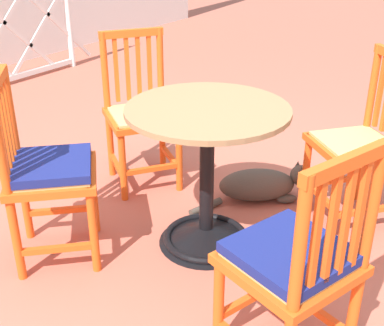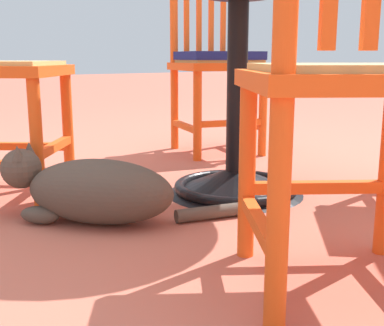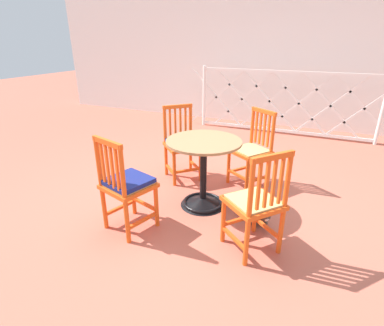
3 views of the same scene
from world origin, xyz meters
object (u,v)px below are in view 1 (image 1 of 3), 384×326
(cafe_table, at_px, (206,193))
(orange_chair_facing_out, at_px, (47,173))
(orange_chair_tucked_in, at_px, (360,145))
(orange_chair_by_planter, at_px, (141,115))
(tabby_cat, at_px, (264,185))
(orange_chair_near_fence, at_px, (294,264))

(cafe_table, relative_size, orange_chair_facing_out, 0.83)
(cafe_table, height_order, orange_chair_tucked_in, orange_chair_tucked_in)
(orange_chair_tucked_in, distance_m, orange_chair_by_planter, 1.25)
(orange_chair_tucked_in, relative_size, orange_chair_by_planter, 1.00)
(orange_chair_by_planter, relative_size, tabby_cat, 1.50)
(cafe_table, bearing_deg, orange_chair_tucked_in, -38.14)
(orange_chair_facing_out, bearing_deg, orange_chair_near_fence, -88.41)
(cafe_table, bearing_deg, orange_chair_near_fence, -124.80)
(cafe_table, xyz_separation_m, orange_chair_tucked_in, (0.66, -0.52, 0.15))
(orange_chair_tucked_in, xyz_separation_m, orange_chair_facing_out, (-1.16, 1.06, 0.01))
(cafe_table, xyz_separation_m, tabby_cat, (0.55, -0.04, -0.19))
(orange_chair_by_planter, xyz_separation_m, orange_chair_near_fence, (-0.81, -1.37, 0.01))
(orange_chair_by_planter, distance_m, tabby_cat, 0.83)
(cafe_table, distance_m, orange_chair_tucked_in, 0.85)
(cafe_table, height_order, orange_chair_near_fence, orange_chair_near_fence)
(orange_chair_tucked_in, bearing_deg, tabby_cat, 102.49)
(tabby_cat, bearing_deg, cafe_table, 176.25)
(orange_chair_tucked_in, height_order, tabby_cat, orange_chair_tucked_in)
(tabby_cat, bearing_deg, orange_chair_near_fence, -147.87)
(orange_chair_facing_out, relative_size, tabby_cat, 1.50)
(orange_chair_near_fence, bearing_deg, cafe_table, 55.20)
(cafe_table, bearing_deg, orange_chair_by_planter, 64.27)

